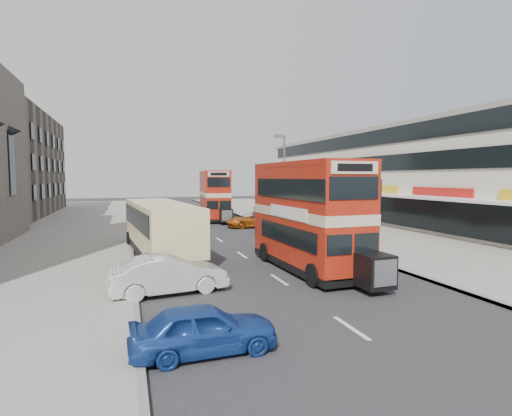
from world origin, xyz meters
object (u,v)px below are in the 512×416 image
object	(u,v)px
car_left_near	(204,329)
car_left_front	(168,275)
bus_second	(214,195)
pedestrian_near	(335,223)
cyclist	(256,221)
coach	(160,227)
street_lamp	(283,174)
bus_main	(308,215)
car_right_a	(284,226)
car_right_b	(252,220)

from	to	relation	value
car_left_near	car_left_front	xyz separation A→B (m)	(-0.35, 5.71, 0.11)
car_left_near	car_left_front	world-z (taller)	car_left_front
bus_second	pedestrian_near	distance (m)	16.39
bus_second	cyclist	world-z (taller)	bus_second
coach	pedestrian_near	xyz separation A→B (m)	(12.95, 2.99, -0.57)
pedestrian_near	cyclist	xyz separation A→B (m)	(-3.86, 7.45, -0.46)
street_lamp	bus_main	size ratio (longest dim) A/B	0.88
bus_second	coach	xyz separation A→B (m)	(-7.01, -18.18, -0.96)
car_left_front	car_right_a	size ratio (longest dim) A/B	0.97
car_left_near	cyclist	world-z (taller)	cyclist
coach	car_right_a	xyz separation A→B (m)	(9.96, 5.77, -0.99)
car_left_front	car_right_b	bearing A→B (deg)	-33.86
bus_main	bus_second	size ratio (longest dim) A/B	1.00
bus_main	car_right_a	size ratio (longest dim) A/B	1.97
street_lamp	pedestrian_near	size ratio (longest dim) A/B	4.26
car_right_b	car_left_front	bearing A→B (deg)	-28.82
bus_second	car_right_b	world-z (taller)	bus_second
coach	cyclist	bearing A→B (deg)	43.19
bus_second	street_lamp	bearing A→B (deg)	118.62
bus_second	car_right_b	size ratio (longest dim) A/B	1.95
car_left_front	car_right_a	world-z (taller)	car_left_front
cyclist	car_right_b	bearing A→B (deg)	102.73
coach	car_right_b	distance (m)	14.24
car_left_near	car_right_b	bearing A→B (deg)	-21.92
car_left_near	cyclist	distance (m)	25.72
bus_main	car_right_b	xyz separation A→B (m)	(2.44, 16.91, -2.01)
coach	car_right_a	size ratio (longest dim) A/B	2.32
car_left_front	cyclist	world-z (taller)	cyclist
car_right_a	cyclist	size ratio (longest dim) A/B	2.40
bus_second	car_right_a	size ratio (longest dim) A/B	1.97
car_right_a	car_right_b	xyz separation A→B (m)	(-1.00, 5.25, -0.02)
bus_main	car_right_b	bearing A→B (deg)	-100.26
bus_second	cyclist	distance (m)	8.27
bus_main	coach	bearing A→B (deg)	-44.13
pedestrian_near	bus_second	bearing A→B (deg)	-78.27
coach	pedestrian_near	size ratio (longest dim) A/B	5.71
car_left_near	car_right_a	world-z (taller)	car_right_a
cyclist	car_left_near	bearing A→B (deg)	-109.72
street_lamp	car_left_near	xyz separation A→B (m)	(-11.03, -22.37, -4.14)
cyclist	car_right_a	bearing A→B (deg)	-78.43
bus_main	pedestrian_near	xyz separation A→B (m)	(6.42, 8.88, -1.57)
car_left_front	car_right_b	distance (m)	21.10
coach	car_left_front	world-z (taller)	coach
car_left_near	car_right_b	xyz separation A→B (m)	(8.96, 24.66, 0.02)
bus_second	car_right_b	bearing A→B (deg)	110.79
cyclist	bus_main	bearing A→B (deg)	-97.97
bus_main	cyclist	size ratio (longest dim) A/B	4.71
bus_main	coach	world-z (taller)	bus_main
car_right_a	pedestrian_near	distance (m)	4.11
car_right_a	bus_main	bearing A→B (deg)	-8.80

